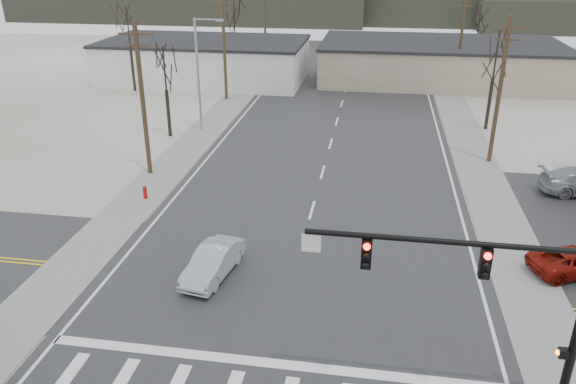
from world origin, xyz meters
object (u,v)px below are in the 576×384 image
at_px(car_far_a, 343,80).
at_px(car_parked_red, 576,261).
at_px(fire_hydrant, 145,192).
at_px(car_far_b, 357,59).
at_px(sedan_crossing, 213,262).
at_px(traffic_signal_mast, 519,292).

xyz_separation_m(car_far_a, car_parked_red, (13.42, -36.09, -0.06)).
xyz_separation_m(fire_hydrant, car_far_a, (9.79, 31.35, 0.25)).
bearing_deg(car_far_b, sedan_crossing, -109.07).
height_order(traffic_signal_mast, car_parked_red, traffic_signal_mast).
xyz_separation_m(sedan_crossing, car_far_a, (3.29, 39.05, -0.04)).
distance_m(sedan_crossing, car_far_b, 51.43).
xyz_separation_m(sedan_crossing, car_far_b, (4.24, 51.26, -0.05)).
relative_size(car_far_a, car_parked_red, 1.03).
xyz_separation_m(fire_hydrant, car_far_b, (10.74, 43.55, 0.25)).
height_order(traffic_signal_mast, car_far_a, traffic_signal_mast).
height_order(traffic_signal_mast, sedan_crossing, traffic_signal_mast).
height_order(traffic_signal_mast, car_far_b, traffic_signal_mast).
height_order(traffic_signal_mast, fire_hydrant, traffic_signal_mast).
distance_m(car_far_a, car_parked_red, 38.51).
height_order(fire_hydrant, car_parked_red, car_parked_red).
xyz_separation_m(sedan_crossing, car_parked_red, (16.71, 2.96, -0.10)).
relative_size(traffic_signal_mast, fire_hydrant, 10.29).
bearing_deg(car_parked_red, car_far_a, -0.43).
bearing_deg(traffic_signal_mast, sedan_crossing, 150.73).
bearing_deg(car_far_b, car_parked_red, -89.86).
relative_size(sedan_crossing, car_far_b, 1.11).
bearing_deg(car_parked_red, fire_hydrant, 57.62).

